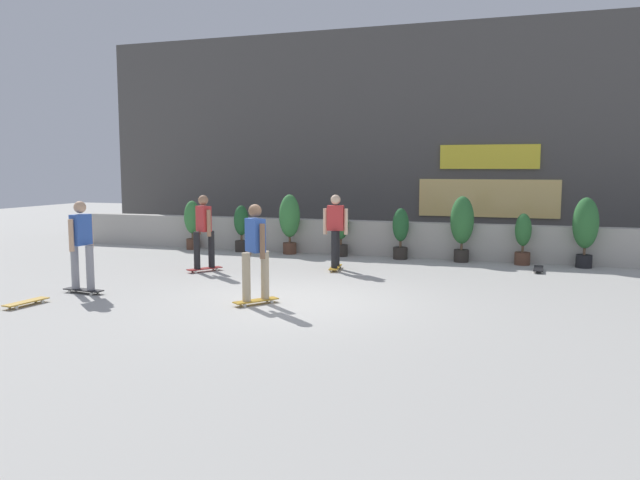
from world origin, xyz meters
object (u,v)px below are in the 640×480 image
(potted_plant_2, at_px, (290,219))
(potted_plant_7, at_px, (586,227))
(skater_far_left, at_px, (255,249))
(skateboard_near_camera, at_px, (26,302))
(potted_plant_4, at_px, (401,231))
(skateboard_aside, at_px, (538,269))
(potted_plant_0, at_px, (192,222))
(skater_foreground, at_px, (81,243))
(potted_plant_1, at_px, (241,226))
(potted_plant_5, at_px, (462,223))
(skater_by_wall_right, at_px, (336,228))
(potted_plant_6, at_px, (523,237))
(potted_plant_3, at_px, (341,230))
(skater_mid_plaza, at_px, (204,229))

(potted_plant_2, xyz_separation_m, potted_plant_7, (7.27, -0.00, 0.02))
(skater_far_left, relative_size, skateboard_near_camera, 2.08)
(potted_plant_4, distance_m, skateboard_aside, 3.47)
(potted_plant_7, bearing_deg, skateboard_near_camera, -141.29)
(potted_plant_0, bearing_deg, skater_foreground, -78.24)
(potted_plant_1, xyz_separation_m, potted_plant_5, (5.92, 0.00, 0.25))
(potted_plant_7, xyz_separation_m, skater_far_left, (-5.53, -6.00, -0.01))
(potted_plant_1, relative_size, skater_by_wall_right, 0.75)
(skater_by_wall_right, relative_size, skateboard_near_camera, 2.08)
(potted_plant_6, height_order, potted_plant_7, potted_plant_7)
(potted_plant_2, height_order, skateboard_aside, potted_plant_2)
(potted_plant_2, xyz_separation_m, potted_plant_6, (5.92, 0.00, -0.27))
(potted_plant_4, xyz_separation_m, potted_plant_5, (1.51, -0.00, 0.23))
(skater_foreground, height_order, skater_far_left, same)
(skater_far_left, bearing_deg, skater_foreground, -177.25)
(skater_foreground, bearing_deg, potted_plant_5, 45.04)
(skater_by_wall_right, bearing_deg, potted_plant_6, 28.33)
(skater_foreground, bearing_deg, potted_plant_0, 101.76)
(potted_plant_0, bearing_deg, potted_plant_2, 0.00)
(potted_plant_3, bearing_deg, potted_plant_5, 0.00)
(potted_plant_1, distance_m, potted_plant_6, 7.34)
(skater_foreground, bearing_deg, potted_plant_1, 87.81)
(potted_plant_7, distance_m, skater_mid_plaza, 8.66)
(potted_plant_5, bearing_deg, potted_plant_2, 180.00)
(skater_by_wall_right, bearing_deg, skateboard_near_camera, -126.34)
(skater_foreground, distance_m, skateboard_aside, 9.57)
(skater_mid_plaza, distance_m, skater_far_left, 3.69)
(potted_plant_3, relative_size, skater_far_left, 0.74)
(potted_plant_5, bearing_deg, potted_plant_4, 180.00)
(skater_far_left, height_order, skateboard_near_camera, skater_far_left)
(potted_plant_0, height_order, potted_plant_5, potted_plant_5)
(potted_plant_3, distance_m, potted_plant_6, 4.50)
(potted_plant_7, relative_size, skater_far_left, 0.95)
(skateboard_near_camera, bearing_deg, skater_foreground, 79.63)
(potted_plant_1, bearing_deg, skater_by_wall_right, -32.50)
(potted_plant_4, bearing_deg, potted_plant_5, -0.00)
(potted_plant_6, bearing_deg, skater_mid_plaza, -153.82)
(potted_plant_2, distance_m, skater_foreground, 6.38)
(potted_plant_2, distance_m, skateboard_near_camera, 7.61)
(skater_mid_plaza, xyz_separation_m, skater_far_left, (2.49, -2.72, 0.00))
(potted_plant_0, relative_size, potted_plant_6, 1.12)
(skateboard_aside, bearing_deg, potted_plant_7, 41.60)
(skater_foreground, bearing_deg, skater_far_left, 2.75)
(potted_plant_7, bearing_deg, skateboard_aside, -138.40)
(skater_far_left, bearing_deg, skateboard_aside, 48.41)
(potted_plant_4, height_order, skater_by_wall_right, skater_by_wall_right)
(potted_plant_7, height_order, skater_far_left, skater_far_left)
(potted_plant_6, height_order, skater_by_wall_right, skater_by_wall_right)
(potted_plant_4, distance_m, skater_far_left, 6.13)
(potted_plant_0, bearing_deg, potted_plant_5, 0.00)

